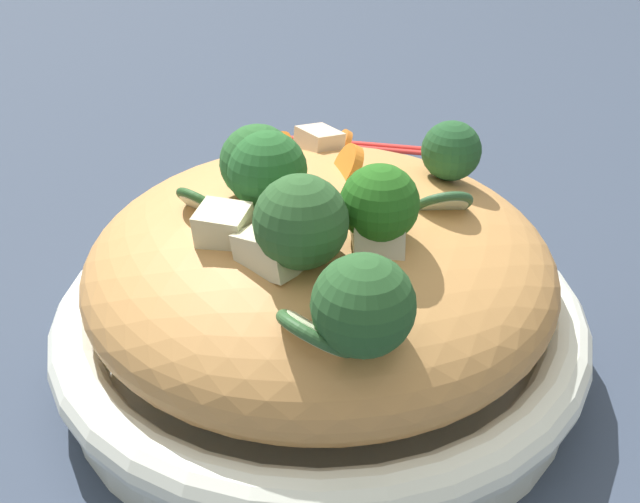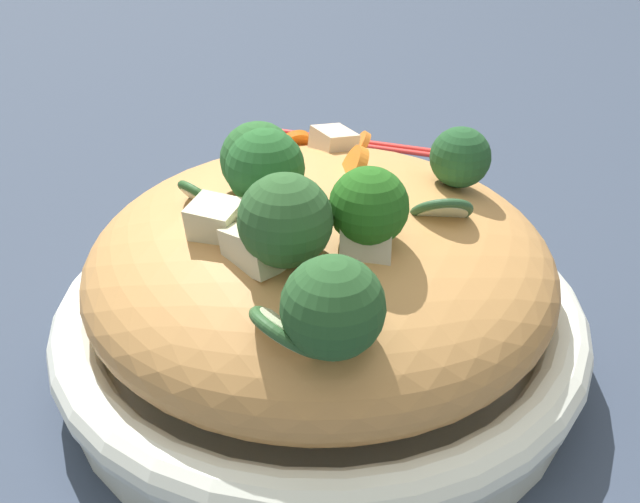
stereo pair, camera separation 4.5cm
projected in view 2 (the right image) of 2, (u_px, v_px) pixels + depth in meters
The scene contains 8 objects.
ground_plane at pixel (320, 358), 0.49m from camera, with size 3.00×3.00×0.00m, color #313B4D.
serving_bowl at pixel (320, 325), 0.47m from camera, with size 0.32×0.32×0.05m.
noodle_heap at pixel (320, 265), 0.45m from camera, with size 0.28×0.28×0.11m.
broccoli_florets at pixel (318, 209), 0.38m from camera, with size 0.17×0.20×0.07m.
carrot_coins at pixel (336, 157), 0.48m from camera, with size 0.11×0.08×0.04m.
zucchini_slices at pixel (307, 254), 0.39m from camera, with size 0.15×0.16×0.04m.
chicken_chunks at pixel (289, 215), 0.41m from camera, with size 0.15×0.15×0.03m.
chopsticks_pair at pixel (375, 143), 0.77m from camera, with size 0.18×0.13×0.01m.
Camera 2 is at (0.30, -0.24, 0.31)m, focal length 42.82 mm.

